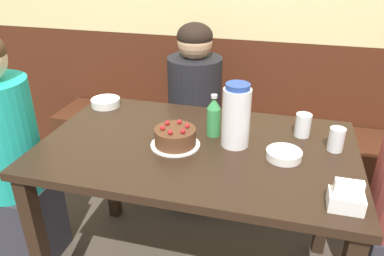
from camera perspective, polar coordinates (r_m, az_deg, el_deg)
bench_seat at (r=2.55m, az=5.23°, el=-4.30°), size 2.38×0.38×0.47m
dining_table at (r=1.63m, az=0.73°, el=-5.75°), size 1.32×0.79×0.77m
birthday_cake at (r=1.56m, az=-2.58°, el=-1.42°), size 0.21×0.21×0.10m
water_pitcher at (r=1.53m, az=6.75°, el=1.84°), size 0.12×0.12×0.27m
soju_bottle at (r=1.62m, az=3.31°, el=1.77°), size 0.06×0.06×0.19m
napkin_holder at (r=1.30m, az=22.46°, el=-9.88°), size 0.11×0.08×0.11m
bowl_soup_white at (r=2.00m, az=-13.02°, el=3.84°), size 0.15×0.15×0.04m
bowl_rice_small at (r=1.52m, az=13.83°, el=-3.94°), size 0.14×0.14×0.03m
glass_water_tall at (r=1.63m, az=21.13°, el=-1.63°), size 0.06×0.06×0.10m
glass_tumbler_short at (r=1.70m, az=16.54°, el=0.44°), size 0.07×0.07×0.10m
person_teal_shirt at (r=2.29m, az=0.39°, el=0.78°), size 0.31×0.34×1.15m
person_grey_tee at (r=2.01m, az=-26.32°, el=-4.70°), size 0.34×0.33×1.21m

